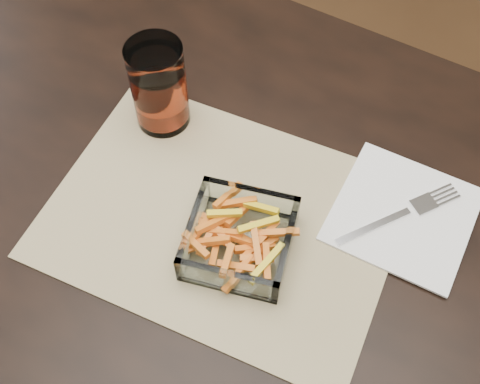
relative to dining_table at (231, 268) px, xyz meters
name	(u,v)px	position (x,y,z in m)	size (l,w,h in m)	color
dining_table	(231,268)	(0.00, 0.00, 0.00)	(1.60, 0.90, 0.75)	black
placemat	(222,217)	(-0.03, 0.02, 0.09)	(0.45, 0.33, 0.00)	tan
glass_bowl	(240,240)	(0.02, -0.01, 0.11)	(0.16, 0.16, 0.05)	white
tumbler	(159,88)	(-0.19, 0.12, 0.15)	(0.08, 0.08, 0.14)	white
napkin	(403,214)	(0.18, 0.14, 0.09)	(0.18, 0.18, 0.00)	white
fork	(402,214)	(0.18, 0.14, 0.10)	(0.12, 0.16, 0.00)	silver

